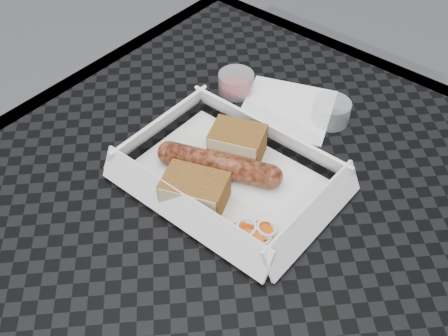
{
  "coord_description": "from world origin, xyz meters",
  "views": [
    {
      "loc": [
        0.21,
        -0.31,
        1.23
      ],
      "look_at": [
        -0.08,
        0.04,
        0.78
      ],
      "focal_mm": 45.0,
      "sensor_mm": 36.0,
      "label": 1
    }
  ],
  "objects": [
    {
      "name": "condiment_cup_sauce",
      "position": [
        -0.19,
        0.19,
        0.76
      ],
      "size": [
        0.05,
        0.05,
        0.03
      ],
      "primitive_type": "cylinder",
      "color": "maroon",
      "rests_on": "patio_table"
    },
    {
      "name": "patio_table",
      "position": [
        0.0,
        0.0,
        0.67
      ],
      "size": [
        0.8,
        0.8,
        0.74
      ],
      "color": "black",
      "rests_on": "ground"
    },
    {
      "name": "napkin",
      "position": [
        -0.11,
        0.21,
        0.75
      ],
      "size": [
        0.16,
        0.16,
        0.0
      ],
      "primitive_type": "cube",
      "rotation": [
        0.0,
        0.0,
        0.37
      ],
      "color": "white",
      "rests_on": "patio_table"
    },
    {
      "name": "condiment_cup_empty",
      "position": [
        -0.05,
        0.23,
        0.76
      ],
      "size": [
        0.05,
        0.05,
        0.03
      ],
      "primitive_type": "cylinder",
      "color": "silver",
      "rests_on": "patio_table"
    },
    {
      "name": "veg_garnish",
      "position": [
        -0.01,
        0.01,
        0.75
      ],
      "size": [
        0.03,
        0.03,
        0.0
      ],
      "color": "#D84B09",
      "rests_on": "food_tray"
    },
    {
      "name": "food_tray",
      "position": [
        -0.08,
        0.05,
        0.75
      ],
      "size": [
        0.22,
        0.15,
        0.0
      ],
      "primitive_type": "cube",
      "color": "white",
      "rests_on": "patio_table"
    },
    {
      "name": "bratwurst",
      "position": [
        -0.1,
        0.05,
        0.76
      ],
      "size": [
        0.15,
        0.08,
        0.03
      ],
      "rotation": [
        0.0,
        0.0,
        0.37
      ],
      "color": "brown",
      "rests_on": "food_tray"
    },
    {
      "name": "bread_far",
      "position": [
        -0.09,
        -0.0,
        0.77
      ],
      "size": [
        0.08,
        0.07,
        0.04
      ],
      "primitive_type": "cube",
      "rotation": [
        0.0,
        0.0,
        0.37
      ],
      "color": "brown",
      "rests_on": "food_tray"
    },
    {
      "name": "bread_near",
      "position": [
        -0.1,
        0.09,
        0.77
      ],
      "size": [
        0.08,
        0.07,
        0.04
      ],
      "primitive_type": "cube",
      "rotation": [
        0.0,
        0.0,
        0.37
      ],
      "color": "brown",
      "rests_on": "food_tray"
    }
  ]
}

